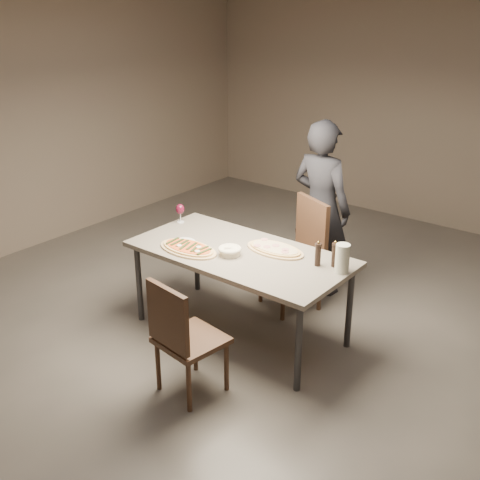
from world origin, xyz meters
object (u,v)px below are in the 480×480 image
Objects in this scene: ham_pizza at (275,249)px; pepper_mill_left at (335,254)px; chair_near at (181,334)px; chair_far at (300,248)px; diner at (321,208)px; bread_basket at (230,250)px; carafe at (342,258)px; zucchini_pizza at (188,248)px; dining_table at (240,258)px.

pepper_mill_left reaches higher than ham_pizza.
chair_near is 0.90× the size of chair_far.
diner reaches higher than chair_near.
chair_near is at bearing 97.35° from diner.
bread_basket is 0.21× the size of chair_near.
diner is at bearing -62.29° from chair_far.
chair_far is (-0.73, 0.57, -0.30)m from carafe.
diner is at bearing 101.50° from chair_near.
diner is at bearing 66.68° from zucchini_pizza.
chair_near is at bearing 117.30° from chair_far.
pepper_mill_left is at bearing 164.67° from chair_far.
chair_near is (-0.00, -1.10, -0.26)m from ham_pizza.
chair_far is (0.10, 0.74, -0.13)m from dining_table.
ham_pizza is at bearing 178.80° from carafe.
ham_pizza is 2.47× the size of pepper_mill_left.
bread_basket is 0.88m from chair_far.
carafe reaches higher than pepper_mill_left.
pepper_mill_left is (0.76, 0.33, 0.06)m from bread_basket.
zucchini_pizza is at bearing 88.90° from chair_far.
chair_near is at bearing -119.61° from carafe.
dining_table is 0.14m from bread_basket.
carafe is 0.97m from chair_far.
zucchini_pizza is at bearing -162.41° from ham_pizza.
ham_pizza is at bearing 102.03° from diner.
pepper_mill_left reaches higher than dining_table.
zucchini_pizza is 0.33× the size of diner.
ham_pizza is (0.21, 0.18, 0.07)m from dining_table.
chair_near is 2.06m from diner.
pepper_mill_left is 1.31m from chair_near.
dining_table is 0.29m from ham_pizza.
diner is at bearing 126.58° from pepper_mill_left.
pepper_mill_left is (0.74, 0.23, 0.16)m from dining_table.
bread_basket is (-0.23, -0.29, 0.02)m from ham_pizza.
diner is at bearing 85.53° from bread_basket.
ham_pizza is 0.57× the size of chair_near.
bread_basket is 0.83m from pepper_mill_left.
diner is at bearing 128.61° from carafe.
dining_table is 2.00× the size of chair_near.
zucchini_pizza is at bearing 76.28° from diner.
dining_table is 8.07× the size of carafe.
dining_table is 0.43m from zucchini_pizza.
bread_basket is at bearing -148.32° from ham_pizza.
diner is (0.10, 1.22, 0.04)m from bread_basket.
chair_near reaches higher than ham_pizza.
bread_basket reaches higher than dining_table.
zucchini_pizza is 0.92m from chair_near.
carafe is 0.13× the size of diner.
bread_basket is 0.19× the size of chair_far.
ham_pizza is at bearing 31.01° from zucchini_pizza.
ham_pizza is 0.53m from pepper_mill_left.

